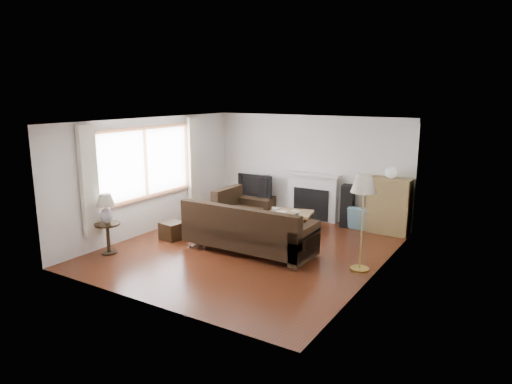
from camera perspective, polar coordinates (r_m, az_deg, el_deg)
The scene contains 17 objects.
room at distance 8.70m, azimuth -1.04°, elevation 0.61°, with size 5.10×5.60×2.54m.
window at distance 10.02m, azimuth -13.57°, elevation 3.57°, with size 0.12×2.74×1.54m, color #935B36.
curtain_near at distance 9.02m, azimuth -20.13°, elevation 1.24°, with size 0.10×0.35×2.10m, color silver.
curtain_far at distance 11.12m, azimuth -7.80°, elevation 3.85°, with size 0.10×0.35×2.10m, color silver.
fireplace at distance 11.04m, azimuth 7.06°, elevation -0.55°, with size 1.40×0.26×1.15m, color white.
tv_stand at distance 11.68m, azimuth 0.14°, elevation -1.52°, with size 0.89×0.40×0.45m, color black.
television at distance 11.57m, azimuth 0.15°, elevation 0.90°, with size 0.97×0.13×0.56m, color black.
speaker_left at distance 11.53m, azimuth 1.07°, elevation -0.39°, with size 0.27×0.32×0.96m, color black.
speaker_right at distance 10.63m, azimuth 11.36°, elevation -1.70°, with size 0.27×0.32×0.97m, color black.
bookshelf at distance 10.29m, azimuth 16.27°, elevation -1.69°, with size 0.89×0.42×1.22m, color olive.
globe_lamp at distance 10.15m, azimuth 16.52°, elevation 2.35°, with size 0.25×0.25×0.25m, color white.
sectional_sofa at distance 8.79m, azimuth -0.89°, elevation -4.65°, with size 2.78×2.03×0.90m, color black.
coffee_table at distance 10.06m, azimuth 3.43°, elevation -3.72°, with size 1.23×0.67×0.48m, color #9B794A.
footstool at distance 9.77m, azimuth -10.39°, elevation -4.75°, with size 0.43×0.43×0.36m, color black.
floor_lamp at distance 7.98m, azimuth 13.08°, elevation -3.79°, with size 0.44×0.44×1.69m, color gold.
side_table at distance 9.17m, azimuth -18.00°, elevation -5.53°, with size 0.48×0.48×0.60m, color black.
table_lamp at distance 9.02m, azimuth -18.24°, elevation -2.03°, with size 0.34×0.34×0.56m, color silver.
Camera 1 is at (4.61, -7.16, 3.01)m, focal length 32.00 mm.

